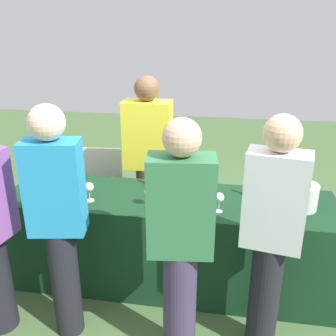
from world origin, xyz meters
The scene contains 17 objects.
ground_plane centered at (0.00, 0.00, 0.00)m, with size 12.00×12.00×0.00m, color #476638.
tasting_table centered at (0.00, 0.00, 0.39)m, with size 2.59×0.68×0.78m, color #14381E.
wine_bottle_0 centered at (-0.04, 0.16, 0.88)m, with size 0.08×0.08×0.31m.
wine_bottle_1 centered at (0.13, 0.17, 0.88)m, with size 0.07×0.07×0.30m.
wine_bottle_2 centered at (0.79, 0.07, 0.90)m, with size 0.08×0.08×0.33m.
wine_bottle_3 centered at (0.93, 0.12, 0.89)m, with size 0.07×0.07×0.32m.
wine_glass_0 centered at (-0.91, -0.07, 0.88)m, with size 0.08×0.08×0.15m.
wine_glass_1 centered at (-0.58, -0.15, 0.88)m, with size 0.07×0.07×0.15m.
wine_glass_2 centered at (-0.12, -0.15, 0.88)m, with size 0.07×0.07×0.14m.
wine_glass_3 centered at (0.17, -0.14, 0.87)m, with size 0.07×0.07×0.13m.
wine_glass_4 centered at (0.40, -0.17, 0.88)m, with size 0.07×0.07×0.15m.
ice_bucket centered at (0.99, -0.01, 0.87)m, with size 0.23×0.23×0.19m, color silver.
server_pouring centered at (-0.27, 0.55, 0.88)m, with size 0.42×0.23×1.64m.
guest_1 centered at (-0.60, -0.65, 0.90)m, with size 0.38×0.25×1.63m.
guest_2 centered at (0.20, -0.73, 0.87)m, with size 0.40×0.25×1.60m.
guest_3 centered at (0.73, -0.57, 0.88)m, with size 0.38×0.26×1.60m.
menu_board centered at (-0.87, 0.83, 0.44)m, with size 0.50×0.03×0.87m, color white.
Camera 1 is at (0.43, -2.62, 2.05)m, focal length 40.27 mm.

